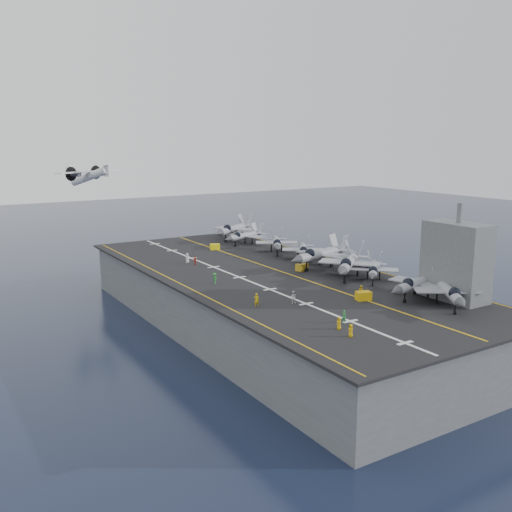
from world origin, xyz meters
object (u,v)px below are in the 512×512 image
island_superstructure (457,252)px  tow_cart_a (363,296)px  transport_plane (90,176)px  fighter_jet_0 (448,290)px

island_superstructure → tow_cart_a: bearing=150.2°
island_superstructure → transport_plane: transport_plane is taller
fighter_jet_0 → transport_plane: size_ratio=0.71×
tow_cart_a → transport_plane: bearing=101.0°
island_superstructure → transport_plane: (-29.01, 93.43, 7.57)m
island_superstructure → fighter_jet_0: bearing=-151.8°
tow_cart_a → transport_plane: 89.19m
island_superstructure → tow_cart_a: (-12.23, 7.02, -6.82)m
fighter_jet_0 → tow_cart_a: (-8.27, 9.15, -1.83)m
island_superstructure → fighter_jet_0: (-3.96, -2.13, -5.00)m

